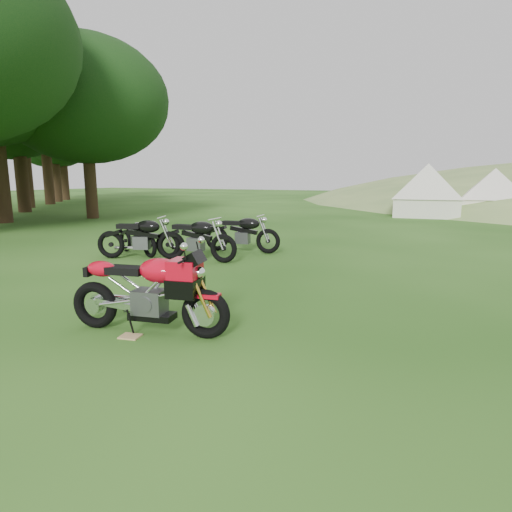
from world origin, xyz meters
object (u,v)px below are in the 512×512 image
at_px(vintage_moto_d, 242,232).
at_px(tent_left, 427,190).
at_px(plywood_board, 130,336).
at_px(sport_motorcycle, 147,286).
at_px(vintage_moto_b, 195,238).
at_px(tent_mid, 494,192).
at_px(vintage_moto_c, 137,236).
at_px(vintage_moto_a, 141,236).

distance_m(vintage_moto_d, tent_left, 14.07).
bearing_deg(plywood_board, vintage_moto_d, 104.68).
height_order(plywood_board, vintage_moto_d, vintage_moto_d).
distance_m(sport_motorcycle, plywood_board, 0.66).
xyz_separation_m(plywood_board, vintage_moto_d, (-1.59, 6.08, 0.53)).
bearing_deg(sport_motorcycle, tent_left, 73.09).
height_order(vintage_moto_b, tent_mid, tent_mid).
relative_size(sport_motorcycle, tent_mid, 0.71).
bearing_deg(vintage_moto_b, vintage_moto_c, 174.95).
height_order(sport_motorcycle, vintage_moto_a, sport_motorcycle).
height_order(vintage_moto_c, tent_left, tent_left).
xyz_separation_m(plywood_board, tent_left, (1.94, 19.68, 1.32)).
distance_m(vintage_moto_b, vintage_moto_c, 1.81).
distance_m(vintage_moto_b, tent_mid, 18.10).
bearing_deg(vintage_moto_b, vintage_moto_a, -167.20).
xyz_separation_m(vintage_moto_a, vintage_moto_b, (1.31, 0.38, -0.00)).
height_order(vintage_moto_b, vintage_moto_c, vintage_moto_b).
bearing_deg(sport_motorcycle, plywood_board, -126.87).
relative_size(vintage_moto_b, tent_mid, 0.73).
xyz_separation_m(plywood_board, tent_mid, (5.02, 21.20, 1.24)).
bearing_deg(vintage_moto_a, plywood_board, -71.32).
bearing_deg(vintage_moto_a, tent_left, 50.86).
xyz_separation_m(vintage_moto_a, vintage_moto_c, (-0.50, 0.43, -0.09)).
bearing_deg(vintage_moto_c, vintage_moto_d, 54.33).
bearing_deg(vintage_moto_b, sport_motorcycle, -66.82).
bearing_deg(tent_left, vintage_moto_a, -114.02).
bearing_deg(vintage_moto_c, plywood_board, -28.81).
bearing_deg(vintage_moto_c, sport_motorcycle, -26.54).
bearing_deg(tent_left, vintage_moto_d, -109.71).
height_order(vintage_moto_a, vintage_moto_c, vintage_moto_a).
relative_size(sport_motorcycle, vintage_moto_d, 1.01).
bearing_deg(tent_left, vintage_moto_b, -109.93).
height_order(tent_left, tent_mid, tent_left).
bearing_deg(vintage_moto_d, vintage_moto_b, -113.30).
distance_m(sport_motorcycle, tent_left, 19.55).
bearing_deg(vintage_moto_d, plywood_board, -81.96).
bearing_deg(sport_motorcycle, vintage_moto_b, 105.10).
bearing_deg(sport_motorcycle, vintage_moto_c, 120.79).
distance_m(tent_left, tent_mid, 3.43).
bearing_deg(vintage_moto_a, vintage_moto_b, -4.00).
bearing_deg(sport_motorcycle, tent_mid, 65.30).
height_order(vintage_moto_d, tent_left, tent_left).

